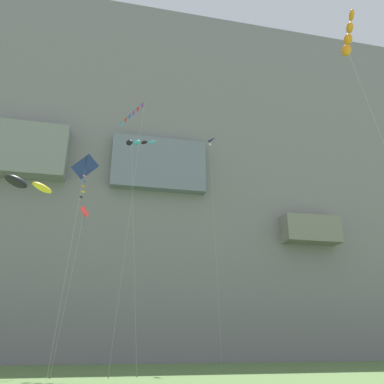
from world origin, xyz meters
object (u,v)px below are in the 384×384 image
kite_windsock_near_cliff (136,143)px  kite_diamond_mid_left (85,170)px  kite_banner_upper_left (131,125)px  kite_windsock_front_field (348,41)px  kite_diamond_far_left (83,221)px  kite_delta_low_right (209,154)px

kite_windsock_near_cliff → kite_diamond_mid_left: size_ratio=1.35×
kite_banner_upper_left → kite_windsock_front_field: bearing=-49.8°
kite_windsock_near_cliff → kite_diamond_mid_left: 12.42m
kite_diamond_far_left → kite_delta_low_right: kite_delta_low_right is taller
kite_diamond_far_left → kite_delta_low_right: (15.26, 4.19, 11.72)m
kite_delta_low_right → kite_diamond_mid_left: bearing=-142.2°
kite_banner_upper_left → kite_delta_low_right: 12.05m
kite_diamond_mid_left → kite_windsock_front_field: bearing=-32.0°
kite_windsock_front_field → kite_diamond_mid_left: size_ratio=1.34×
kite_windsock_near_cliff → kite_windsock_front_field: (15.25, -20.91, -0.17)m
kite_delta_low_right → kite_diamond_mid_left: size_ratio=1.49×
kite_windsock_front_field → kite_diamond_mid_left: kite_windsock_front_field is taller
kite_windsock_near_cliff → kite_banner_upper_left: size_ratio=0.91×
kite_delta_low_right → kite_diamond_mid_left: (-15.00, -11.64, -9.02)m
kite_diamond_far_left → kite_diamond_mid_left: (0.27, -7.46, 2.70)m
kite_banner_upper_left → kite_delta_low_right: bearing=26.1°
kite_delta_low_right → kite_windsock_near_cliff: bearing=-161.6°
kite_banner_upper_left → kite_diamond_mid_left: kite_banner_upper_left is taller
kite_diamond_far_left → kite_diamond_mid_left: kite_diamond_mid_left is taller
kite_windsock_front_field → kite_delta_low_right: size_ratio=0.90×
kite_windsock_near_cliff → kite_banner_upper_left: kite_banner_upper_left is taller
kite_windsock_front_field → kite_banner_upper_left: bearing=130.2°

